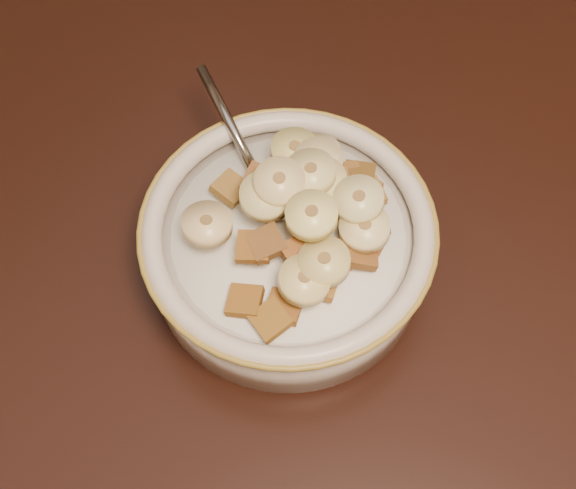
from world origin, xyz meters
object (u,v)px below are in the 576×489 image
Objects in this scene: cereal_bowl at (288,251)px; spoon at (268,196)px; table at (233,51)px; chair at (564,19)px.

spoon is at bearing 150.93° from cereal_bowl.
chair is (0.16, 0.51, -0.30)m from table.
cereal_bowl is (-0.01, -0.66, 0.34)m from chair.
chair reaches higher than cereal_bowl.
spoon is (-0.02, 0.01, 0.03)m from cereal_bowl.
spoon is at bearing -86.74° from chair.
table is 1.63× the size of chair.
cereal_bowl is at bearing -41.21° from table.
table is 0.22m from cereal_bowl.
table is 0.61m from chair.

